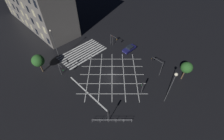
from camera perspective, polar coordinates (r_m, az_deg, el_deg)
ground_plane at (r=36.84m, az=0.00°, el=-1.75°), size 200.00×200.00×0.00m
road_markings at (r=41.10m, az=-8.28°, el=3.77°), size 19.44×25.10×0.01m
traffic_light_se_cross at (r=36.46m, az=-18.71°, el=0.44°), size 0.36×1.91×3.60m
traffic_light_sw_cross at (r=43.82m, az=0.81°, el=11.66°), size 0.36×2.60×3.61m
traffic_light_nw_cross at (r=36.83m, az=16.56°, el=2.64°), size 0.36×3.07×4.16m
traffic_light_se_main at (r=37.58m, az=-17.69°, el=2.19°), size 2.73×0.36×3.44m
traffic_light_median_north at (r=31.61m, az=11.47°, el=-6.12°), size 0.36×0.39×3.80m
traffic_light_ne_main at (r=27.57m, az=-1.37°, el=-16.36°), size 0.39×0.36×3.83m
traffic_light_sw_main at (r=44.45m, az=0.20°, el=12.11°), size 0.39×0.36×3.62m
street_lamp_east at (r=29.01m, az=22.31°, el=-3.84°), size 0.62×0.62×8.60m
street_lamp_west at (r=39.91m, az=-21.29°, el=10.20°), size 0.45×0.45×9.04m
street_tree_near at (r=37.18m, az=26.55°, el=0.81°), size 2.58×2.58×5.03m
street_tree_far at (r=39.08m, az=-26.35°, el=3.20°), size 2.89×2.89×5.11m
waiting_car at (r=43.81m, az=6.65°, el=8.09°), size 4.32×1.77×1.37m
pedestrian_railing at (r=29.31m, az=0.00°, el=-18.64°), size 5.28×5.28×1.05m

